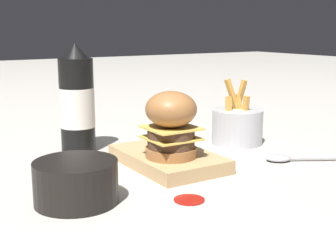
% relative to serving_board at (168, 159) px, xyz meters
% --- Properties ---
extents(ground_plane, '(6.00, 6.00, 0.00)m').
position_rel_serving_board_xyz_m(ground_plane, '(0.05, -0.02, -0.01)').
color(ground_plane, '#B7B2A8').
extents(serving_board, '(0.22, 0.14, 0.03)m').
position_rel_serving_board_xyz_m(serving_board, '(0.00, 0.00, 0.00)').
color(serving_board, tan).
rests_on(serving_board, ground_plane).
extents(burger, '(0.09, 0.09, 0.12)m').
position_rel_serving_board_xyz_m(burger, '(-0.03, 0.01, 0.07)').
color(burger, '#9E6638').
rests_on(burger, serving_board).
extents(ketchup_bottle, '(0.07, 0.07, 0.22)m').
position_rel_serving_board_xyz_m(ketchup_bottle, '(0.19, 0.10, 0.09)').
color(ketchup_bottle, black).
rests_on(ketchup_bottle, ground_plane).
extents(fries_basket, '(0.11, 0.11, 0.14)m').
position_rel_serving_board_xyz_m(fries_basket, '(0.06, -0.22, 0.03)').
color(fries_basket, '#B7B7BC').
rests_on(fries_basket, ground_plane).
extents(side_bowl, '(0.12, 0.12, 0.06)m').
position_rel_serving_board_xyz_m(side_bowl, '(-0.09, 0.21, 0.02)').
color(side_bowl, black).
rests_on(side_bowl, ground_plane).
extents(spoon, '(0.09, 0.14, 0.01)m').
position_rel_serving_board_xyz_m(spoon, '(-0.10, -0.21, -0.01)').
color(spoon, '#B2B2B7').
rests_on(spoon, ground_plane).
extents(ketchup_puddle, '(0.05, 0.05, 0.00)m').
position_rel_serving_board_xyz_m(ketchup_puddle, '(-0.17, 0.07, -0.01)').
color(ketchup_puddle, '#9E140F').
rests_on(ketchup_puddle, ground_plane).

